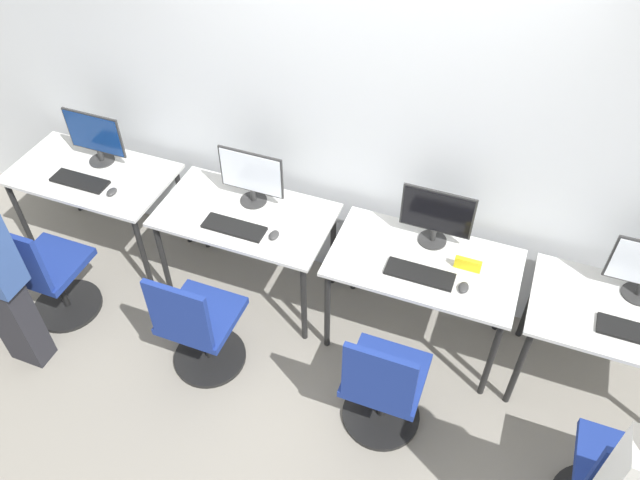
{
  "coord_description": "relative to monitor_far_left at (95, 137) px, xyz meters",
  "views": [
    {
      "loc": [
        0.95,
        -2.34,
        3.5
      ],
      "look_at": [
        0.0,
        0.13,
        0.9
      ],
      "focal_mm": 35.0,
      "sensor_mm": 36.0,
      "label": 1
    }
  ],
  "objects": [
    {
      "name": "ground_plane",
      "position": [
        1.82,
        -0.47,
        -0.96
      ],
      "size": [
        20.0,
        20.0,
        0.0
      ],
      "primitive_type": "plane",
      "color": "gray"
    },
    {
      "name": "wall_back",
      "position": [
        1.82,
        0.31,
        0.44
      ],
      "size": [
        12.0,
        0.05,
        2.8
      ],
      "color": "silver",
      "rests_on": "ground_plane"
    },
    {
      "name": "desk_far_left",
      "position": [
        0.0,
        -0.15,
        -0.3
      ],
      "size": [
        1.15,
        0.65,
        0.75
      ],
      "color": "silver",
      "rests_on": "ground_plane"
    },
    {
      "name": "monitor_far_left",
      "position": [
        0.0,
        0.0,
        0.0
      ],
      "size": [
        0.45,
        0.18,
        0.4
      ],
      "color": "#2D2D2D",
      "rests_on": "desk_far_left"
    },
    {
      "name": "keyboard_far_left",
      "position": [
        0.0,
        -0.26,
        -0.2
      ],
      "size": [
        0.41,
        0.14,
        0.02
      ],
      "color": "black",
      "rests_on": "desk_far_left"
    },
    {
      "name": "mouse_far_left",
      "position": [
        0.28,
        -0.29,
        -0.19
      ],
      "size": [
        0.06,
        0.09,
        0.03
      ],
      "color": "#333333",
      "rests_on": "desk_far_left"
    },
    {
      "name": "office_chair_far_left",
      "position": [
        0.05,
        -0.84,
        -0.57
      ],
      "size": [
        0.48,
        0.48,
        0.92
      ],
      "color": "black",
      "rests_on": "ground_plane"
    },
    {
      "name": "desk_left",
      "position": [
        1.22,
        -0.15,
        -0.3
      ],
      "size": [
        1.15,
        0.65,
        0.75
      ],
      "color": "silver",
      "rests_on": "ground_plane"
    },
    {
      "name": "monitor_left",
      "position": [
        1.22,
        -0.01,
        0.0
      ],
      "size": [
        0.45,
        0.18,
        0.4
      ],
      "color": "#2D2D2D",
      "rests_on": "desk_left"
    },
    {
      "name": "keyboard_left",
      "position": [
        1.22,
        -0.3,
        -0.2
      ],
      "size": [
        0.41,
        0.14,
        0.02
      ],
      "color": "black",
      "rests_on": "desk_left"
    },
    {
      "name": "mouse_left",
      "position": [
        1.49,
        -0.28,
        -0.19
      ],
      "size": [
        0.06,
        0.09,
        0.03
      ],
      "color": "#333333",
      "rests_on": "desk_left"
    },
    {
      "name": "office_chair_left",
      "position": [
        1.21,
        -0.87,
        -0.57
      ],
      "size": [
        0.48,
        0.48,
        0.92
      ],
      "color": "black",
      "rests_on": "ground_plane"
    },
    {
      "name": "desk_right",
      "position": [
        2.43,
        -0.15,
        -0.3
      ],
      "size": [
        1.15,
        0.65,
        0.75
      ],
      "color": "silver",
      "rests_on": "ground_plane"
    },
    {
      "name": "monitor_right",
      "position": [
        2.43,
        0.05,
        0.0
      ],
      "size": [
        0.45,
        0.18,
        0.4
      ],
      "color": "#2D2D2D",
      "rests_on": "desk_right"
    },
    {
      "name": "keyboard_right",
      "position": [
        2.43,
        -0.26,
        -0.2
      ],
      "size": [
        0.41,
        0.14,
        0.02
      ],
      "color": "black",
      "rests_on": "desk_right"
    },
    {
      "name": "mouse_right",
      "position": [
        2.7,
        -0.28,
        -0.19
      ],
      "size": [
        0.06,
        0.09,
        0.03
      ],
      "color": "#333333",
      "rests_on": "desk_right"
    },
    {
      "name": "office_chair_right",
      "position": [
        2.41,
        -0.87,
        -0.57
      ],
      "size": [
        0.48,
        0.48,
        0.92
      ],
      "color": "black",
      "rests_on": "ground_plane"
    },
    {
      "name": "desk_far_right",
      "position": [
        3.65,
        -0.15,
        -0.3
      ],
      "size": [
        1.15,
        0.65,
        0.75
      ],
      "color": "silver",
      "rests_on": "ground_plane"
    },
    {
      "name": "keyboard_far_right",
      "position": [
        3.65,
        -0.26,
        -0.2
      ],
      "size": [
        0.41,
        0.14,
        0.02
      ],
      "color": "black",
      "rests_on": "desk_far_right"
    },
    {
      "name": "placard_right",
      "position": [
        2.68,
        -0.11,
        -0.17
      ],
      "size": [
        0.16,
        0.03,
        0.08
      ],
      "color": "yellow",
      "rests_on": "desk_right"
    }
  ]
}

